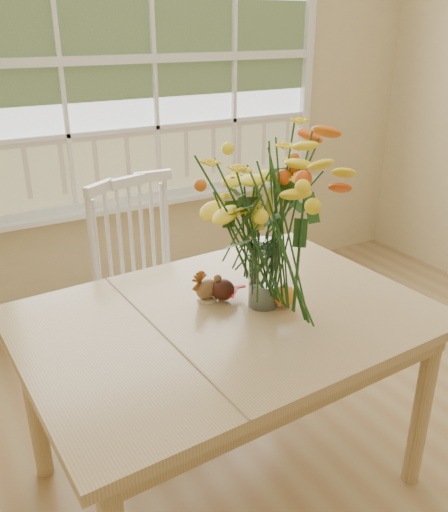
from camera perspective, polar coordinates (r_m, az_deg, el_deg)
wall_back at (r=3.45m, az=-7.46°, el=16.64°), size 4.00×0.02×2.70m
window at (r=3.40m, az=-7.36°, el=19.62°), size 2.42×0.12×1.74m
dining_table at (r=2.02m, az=0.28°, el=-8.35°), size 1.50×1.11×0.77m
windsor_chair at (r=2.73m, az=-8.21°, el=-2.09°), size 0.58×0.57×1.04m
flower_vase at (r=1.89m, az=4.44°, el=4.98°), size 0.53×0.53×0.63m
pumpkin at (r=2.02m, az=6.38°, el=-4.29°), size 0.09×0.09×0.07m
turkey_figurine at (r=2.04m, az=-1.83°, el=-3.49°), size 0.11×0.09×0.12m
dark_gourd at (r=2.04m, az=-0.15°, el=-3.67°), size 0.13×0.09×0.08m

